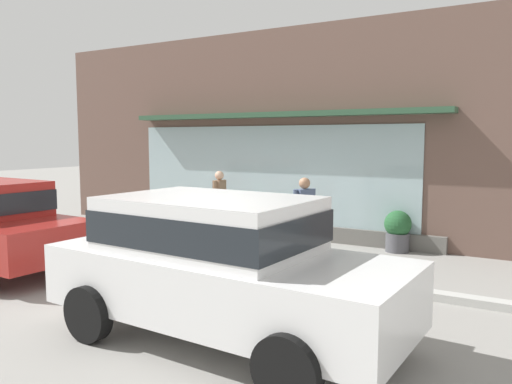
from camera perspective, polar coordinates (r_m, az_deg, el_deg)
The scene contains 11 objects.
ground_plane at distance 9.96m, azimuth -5.73°, elevation -7.78°, with size 60.00×60.00×0.00m, color gray.
curb_strip at distance 9.79m, azimuth -6.43°, elevation -7.67°, with size 14.00×0.24×0.12m, color #B2B2AD.
storefront at distance 12.40m, azimuth 2.84°, elevation 6.27°, with size 14.00×0.81×4.98m.
fire_hydrant at distance 10.07m, azimuth 1.18°, elevation -5.23°, with size 0.41×0.37×0.83m.
pedestrian_with_handbag at distance 9.79m, azimuth 5.34°, elevation -2.35°, with size 0.44×0.60×1.63m.
pedestrian_passerby at distance 12.10m, azimuth -4.13°, elevation -0.80°, with size 0.22×0.47×1.61m.
parked_car_white at distance 5.98m, azimuth -4.19°, elevation -7.66°, with size 4.37×2.13×1.69m.
potted_plant_corner_tall at distance 13.74m, azimuth -8.28°, elevation -2.15°, with size 0.26×0.26×0.92m.
potted_plant_window_right at distance 11.78m, azimuth 4.41°, elevation -4.01°, with size 0.36×0.36×0.57m.
potted_plant_low_front at distance 14.55m, azimuth -11.84°, elevation -2.42°, with size 0.29×0.29×0.51m.
potted_plant_by_entrance at distance 11.06m, azimuth 15.67°, elevation -4.17°, with size 0.56×0.56×0.88m.
Camera 1 is at (5.70, -7.82, 2.36)m, focal length 35.50 mm.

